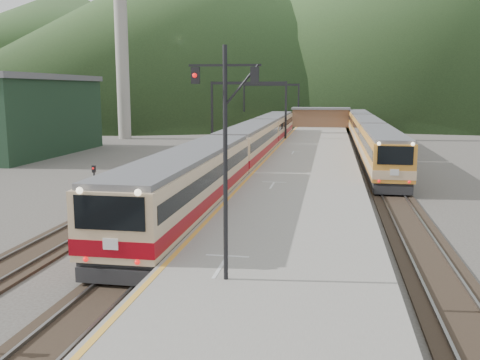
# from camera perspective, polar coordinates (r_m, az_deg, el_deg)

# --- Properties ---
(track_main) EXTENTS (2.60, 200.00, 0.23)m
(track_main) POSITION_cam_1_polar(r_m,az_deg,el_deg) (52.20, 1.47, 1.99)
(track_main) COLOR black
(track_main) RESTS_ON ground
(track_far) EXTENTS (2.60, 200.00, 0.23)m
(track_far) POSITION_cam_1_polar(r_m,az_deg,el_deg) (53.14, -3.88, 2.11)
(track_far) COLOR black
(track_far) RESTS_ON ground
(track_second) EXTENTS (2.60, 200.00, 0.23)m
(track_second) POSITION_cam_1_polar(r_m,az_deg,el_deg) (51.83, 14.15, 1.65)
(track_second) COLOR black
(track_second) RESTS_ON ground
(platform) EXTENTS (8.00, 100.00, 1.00)m
(platform) POSITION_cam_1_polar(r_m,az_deg,el_deg) (49.67, 7.54, 2.02)
(platform) COLOR gray
(platform) RESTS_ON ground
(gantry_near) EXTENTS (9.55, 0.25, 8.00)m
(gantry_near) POSITION_cam_1_polar(r_m,az_deg,el_deg) (67.01, 0.91, 8.41)
(gantry_near) COLOR black
(gantry_near) RESTS_ON ground
(gantry_far) EXTENTS (9.55, 0.25, 8.00)m
(gantry_far) POSITION_cam_1_polar(r_m,az_deg,el_deg) (91.79, 3.34, 8.72)
(gantry_far) COLOR black
(gantry_far) RESTS_ON ground
(warehouse) EXTENTS (14.50, 20.50, 8.60)m
(warehouse) POSITION_cam_1_polar(r_m,az_deg,el_deg) (63.97, -24.07, 6.39)
(warehouse) COLOR black
(warehouse) RESTS_ON ground
(smokestack) EXTENTS (1.80, 1.80, 30.00)m
(smokestack) POSITION_cam_1_polar(r_m,az_deg,el_deg) (79.30, -12.55, 15.19)
(smokestack) COLOR #9E998E
(smokestack) RESTS_ON ground
(station_shed) EXTENTS (9.40, 4.40, 3.10)m
(station_shed) POSITION_cam_1_polar(r_m,az_deg,el_deg) (89.33, 8.60, 6.67)
(station_shed) COLOR brown
(station_shed) RESTS_ON platform
(hill_a) EXTENTS (180.00, 180.00, 60.00)m
(hill_a) POSITION_cam_1_polar(r_m,az_deg,el_deg) (207.99, -3.66, 15.95)
(hill_a) COLOR #2E4623
(hill_a) RESTS_ON ground
(hill_b) EXTENTS (220.00, 220.00, 75.00)m
(hill_b) POSITION_cam_1_polar(r_m,az_deg,el_deg) (244.17, 15.60, 16.46)
(hill_b) COLOR #2E4623
(hill_b) RESTS_ON ground
(hill_d) EXTENTS (200.00, 200.00, 55.00)m
(hill_d) POSITION_cam_1_polar(r_m,az_deg,el_deg) (282.42, -17.62, 13.35)
(hill_d) COLOR #2E4623
(hill_d) RESTS_ON ground
(main_train) EXTENTS (3.12, 63.99, 3.81)m
(main_train) POSITION_cam_1_polar(r_m,az_deg,el_deg) (49.61, 1.08, 4.00)
(main_train) COLOR tan
(main_train) RESTS_ON track_main
(second_train) EXTENTS (2.74, 56.28, 3.34)m
(second_train) POSITION_cam_1_polar(r_m,az_deg,el_deg) (63.69, 13.41, 4.77)
(second_train) COLOR orange
(second_train) RESTS_ON track_second
(signal_mast) EXTENTS (2.20, 0.28, 7.32)m
(signal_mast) POSITION_cam_1_polar(r_m,az_deg,el_deg) (16.43, -1.58, 4.21)
(signal_mast) COLOR black
(signal_mast) RESTS_ON platform
(short_signal_b) EXTENTS (0.23, 0.17, 2.27)m
(short_signal_b) POSITION_cam_1_polar(r_m,az_deg,el_deg) (43.55, -3.82, 2.30)
(short_signal_b) COLOR black
(short_signal_b) RESTS_ON ground
(short_signal_c) EXTENTS (0.23, 0.18, 2.27)m
(short_signal_c) POSITION_cam_1_polar(r_m,az_deg,el_deg) (35.06, -15.29, 0.20)
(short_signal_c) COLOR black
(short_signal_c) RESTS_ON ground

